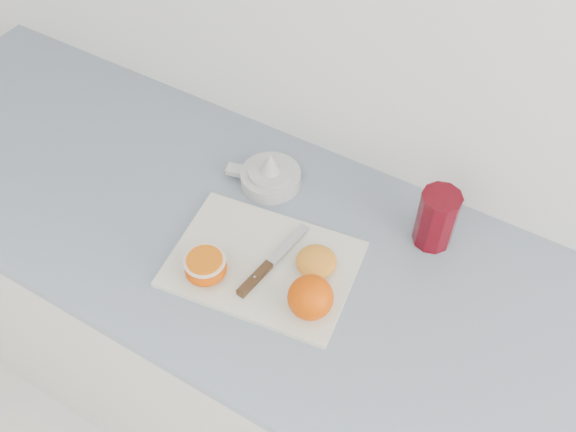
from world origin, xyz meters
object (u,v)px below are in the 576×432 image
at_px(counter, 318,374).
at_px(cutting_board, 263,264).
at_px(citrus_juicer, 270,175).
at_px(red_tumbler, 436,220).
at_px(half_orange, 206,267).

xyz_separation_m(counter, cutting_board, (-0.11, -0.05, 0.45)).
relative_size(citrus_juicer, red_tumbler, 1.27).
xyz_separation_m(counter, red_tumbler, (0.15, 0.18, 0.50)).
relative_size(half_orange, red_tumbler, 0.63).
bearing_deg(red_tumbler, counter, -129.32).
bearing_deg(counter, cutting_board, -154.95).
relative_size(cutting_board, citrus_juicer, 2.14).
xyz_separation_m(counter, citrus_juicer, (-0.22, 0.14, 0.47)).
bearing_deg(counter, half_orange, -144.94).
height_order(counter, red_tumbler, red_tumbler).
height_order(counter, half_orange, half_orange).
relative_size(counter, cutting_board, 6.44).
distance_m(counter, red_tumbler, 0.55).
bearing_deg(cutting_board, red_tumbler, 41.81).
bearing_deg(half_orange, cutting_board, 46.22).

